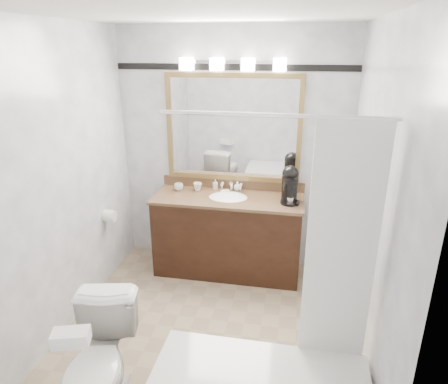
{
  "coord_description": "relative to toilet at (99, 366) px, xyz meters",
  "views": [
    {
      "loc": [
        0.66,
        -2.71,
        2.31
      ],
      "look_at": [
        0.08,
        0.35,
        1.15
      ],
      "focal_mm": 32.0,
      "sensor_mm": 36.0,
      "label": 1
    }
  ],
  "objects": [
    {
      "name": "cup_right",
      "position": [
        0.15,
        2.04,
        0.52
      ],
      "size": [
        0.1,
        0.1,
        0.08
      ],
      "primitive_type": "imported",
      "rotation": [
        0.0,
        0.0,
        -0.07
      ],
      "color": "white",
      "rests_on": "vanity"
    },
    {
      "name": "tissue_box",
      "position": [
        -0.0,
        -0.23,
        0.42
      ],
      "size": [
        0.22,
        0.16,
        0.08
      ],
      "primitive_type": "cube",
      "rotation": [
        0.0,
        0.0,
        0.3
      ],
      "color": "white",
      "rests_on": "toilet"
    },
    {
      "name": "coffee_maker",
      "position": [
        1.11,
        1.9,
        0.66
      ],
      "size": [
        0.19,
        0.24,
        0.36
      ],
      "rotation": [
        0.0,
        0.0,
        0.17
      ],
      "color": "black",
      "rests_on": "vanity"
    },
    {
      "name": "cup_left",
      "position": [
        -0.05,
        2.01,
        0.51
      ],
      "size": [
        0.12,
        0.12,
        0.07
      ],
      "primitive_type": "imported",
      "rotation": [
        0.0,
        0.0,
        0.38
      ],
      "color": "white",
      "rests_on": "vanity"
    },
    {
      "name": "accent_stripe",
      "position": [
        0.5,
        2.18,
        1.72
      ],
      "size": [
        2.4,
        0.01,
        0.06
      ],
      "primitive_type": "cube",
      "color": "black",
      "rests_on": "room"
    },
    {
      "name": "soap_bottle_b",
      "position": [
        0.56,
        2.12,
        0.52
      ],
      "size": [
        0.09,
        0.09,
        0.1
      ],
      "primitive_type": "imported",
      "rotation": [
        0.0,
        0.0,
        0.3
      ],
      "color": "white",
      "rests_on": "vanity"
    },
    {
      "name": "vanity_light_bar",
      "position": [
        0.5,
        2.12,
        1.76
      ],
      "size": [
        1.02,
        0.14,
        0.12
      ],
      "color": "silver",
      "rests_on": "room"
    },
    {
      "name": "toilet",
      "position": [
        0.0,
        0.0,
        0.0
      ],
      "size": [
        0.56,
        0.81,
        0.75
      ],
      "primitive_type": "imported",
      "rotation": [
        0.0,
        0.0,
        0.2
      ],
      "color": "white",
      "rests_on": "ground"
    },
    {
      "name": "soap_bottle_a",
      "position": [
        0.32,
        2.12,
        0.53
      ],
      "size": [
        0.06,
        0.06,
        0.1
      ],
      "primitive_type": "imported",
      "rotation": [
        0.0,
        0.0,
        0.43
      ],
      "color": "white",
      "rests_on": "vanity"
    },
    {
      "name": "room",
      "position": [
        0.5,
        0.89,
        0.87
      ],
      "size": [
        2.42,
        2.62,
        2.52
      ],
      "color": "#9B8669",
      "rests_on": "ground"
    },
    {
      "name": "soap_bar",
      "position": [
        0.45,
        2.02,
        0.49
      ],
      "size": [
        0.1,
        0.08,
        0.03
      ],
      "primitive_type": "cube",
      "rotation": [
        0.0,
        0.0,
        0.44
      ],
      "color": "beige",
      "rests_on": "vanity"
    },
    {
      "name": "vanity",
      "position": [
        0.5,
        1.91,
        0.07
      ],
      "size": [
        1.53,
        0.58,
        0.97
      ],
      "color": "black",
      "rests_on": "ground"
    },
    {
      "name": "mirror",
      "position": [
        0.5,
        2.17,
        1.12
      ],
      "size": [
        1.4,
        0.04,
        1.1
      ],
      "color": "olive",
      "rests_on": "room"
    },
    {
      "name": "tp_roll",
      "position": [
        -0.64,
        1.55,
        0.32
      ],
      "size": [
        0.11,
        0.12,
        0.12
      ],
      "primitive_type": "cylinder",
      "rotation": [
        0.0,
        1.57,
        0.0
      ],
      "color": "white",
      "rests_on": "room"
    }
  ]
}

